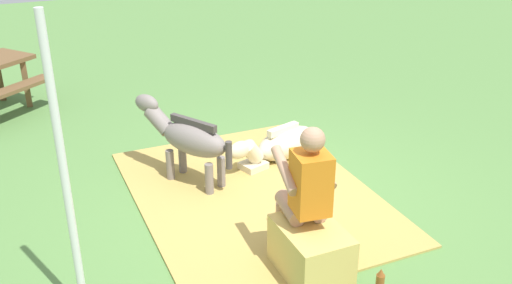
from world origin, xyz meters
name	(u,v)px	position (x,y,z in m)	size (l,w,h in m)	color
ground_plane	(269,200)	(0.00, 0.00, 0.00)	(24.00, 24.00, 0.00)	#568442
hay_patch	(254,195)	(0.15, 0.11, 0.01)	(3.13, 2.38, 0.02)	tan
hay_bale	(311,252)	(-1.27, 0.21, 0.23)	(0.69, 0.49, 0.46)	tan
person_seated	(305,190)	(-1.11, 0.20, 0.74)	(0.69, 0.47, 1.34)	tan
pony_standing	(188,138)	(0.72, 0.63, 0.54)	(1.21, 0.84, 0.90)	slate
pony_lying	(281,145)	(0.82, -0.54, 0.19)	(0.66, 1.35, 0.42)	beige
soda_bottle	(380,284)	(-1.77, -0.15, 0.14)	(0.07, 0.07, 0.29)	brown
tent_pole_left	(65,179)	(-1.01, 2.04, 1.19)	(0.06, 0.06, 2.37)	silver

